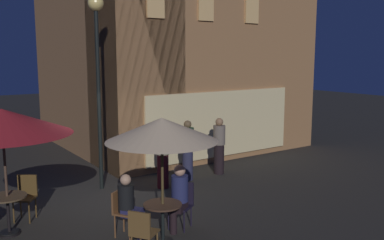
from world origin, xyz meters
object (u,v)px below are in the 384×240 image
at_px(patio_umbrella_1, 2,122).
at_px(cafe_chair_0, 122,208).
at_px(patron_standing_3, 163,155).
at_px(cafe_table_0, 163,215).
at_px(patio_umbrella_0, 162,130).
at_px(patron_standing_2, 219,146).
at_px(cafe_chair_1, 142,230).
at_px(patron_seated_0, 129,202).
at_px(patron_seated_1, 179,193).
at_px(street_lamp_near_corner, 97,47).
at_px(cafe_chair_3, 26,193).
at_px(patron_standing_4, 188,150).
at_px(cafe_table_1, 8,207).
at_px(cafe_chair_2, 182,201).

distance_m(patio_umbrella_1, cafe_chair_0, 2.76).
bearing_deg(patron_standing_3, cafe_table_0, -62.74).
height_order(patio_umbrella_0, patron_standing_2, patio_umbrella_0).
height_order(cafe_chair_1, patron_seated_0, patron_seated_0).
bearing_deg(patron_seated_1, patron_standing_3, -145.98).
distance_m(street_lamp_near_corner, cafe_chair_3, 3.87).
bearing_deg(patron_seated_0, patio_umbrella_1, -160.35).
xyz_separation_m(patron_seated_1, patron_standing_4, (2.04, 2.72, 0.10)).
distance_m(cafe_table_1, patio_umbrella_0, 3.41).
bearing_deg(patron_standing_3, patron_standing_2, 64.78).
xyz_separation_m(patio_umbrella_1, patron_standing_2, (5.99, 1.08, -1.38)).
bearing_deg(cafe_chair_3, street_lamp_near_corner, 153.85).
distance_m(patio_umbrella_0, patron_standing_2, 5.01).
bearing_deg(patron_standing_3, cafe_chair_3, -118.80).
bearing_deg(patron_standing_3, cafe_chair_0, -77.47).
xyz_separation_m(cafe_chair_1, patron_standing_3, (2.35, 3.31, 0.31)).
bearing_deg(cafe_chair_1, patron_standing_2, 4.18).
distance_m(patron_seated_1, patron_standing_2, 4.16).
bearing_deg(cafe_chair_1, cafe_chair_0, 45.54).
bearing_deg(cafe_chair_3, patron_standing_3, 130.79).
bearing_deg(patio_umbrella_1, cafe_table_0, -41.57).
xyz_separation_m(patron_standing_3, patron_standing_4, (0.94, 0.24, -0.04)).
bearing_deg(patron_seated_0, cafe_table_1, -160.35).
bearing_deg(cafe_chair_0, cafe_chair_2, 43.65).
bearing_deg(patron_standing_2, patron_standing_3, 111.31).
distance_m(cafe_chair_0, patron_seated_1, 1.13).
xyz_separation_m(cafe_table_1, patron_seated_1, (2.85, -1.64, 0.18)).
distance_m(patio_umbrella_1, cafe_chair_1, 3.37).
height_order(patron_seated_0, patron_standing_4, patron_standing_4).
bearing_deg(cafe_chair_0, patron_standing_3, 101.36).
xyz_separation_m(patron_seated_0, patron_standing_2, (4.12, 2.50, 0.14)).
xyz_separation_m(patio_umbrella_1, patron_standing_4, (4.89, 1.08, -1.36)).
relative_size(cafe_chair_1, patron_standing_2, 0.56).
bearing_deg(patron_standing_4, patron_seated_1, -42.94).
xyz_separation_m(cafe_chair_3, patron_standing_3, (3.46, 0.20, 0.31)).
height_order(patio_umbrella_1, cafe_chair_1, patio_umbrella_1).
bearing_deg(cafe_chair_2, patio_umbrella_1, -59.89).
xyz_separation_m(cafe_table_0, cafe_chair_0, (-0.47, 0.72, 0.01)).
bearing_deg(cafe_chair_2, patron_seated_0, -40.00).
bearing_deg(patio_umbrella_0, patron_standing_3, 59.42).
height_order(street_lamp_near_corner, patron_standing_4, street_lamp_near_corner).
height_order(cafe_chair_0, patron_seated_1, patron_seated_1).
xyz_separation_m(street_lamp_near_corner, patron_seated_0, (-0.73, -3.10, -2.94)).
distance_m(cafe_table_0, patio_umbrella_0, 1.58).
bearing_deg(patron_standing_4, patron_standing_3, -81.62).
bearing_deg(patron_standing_2, patron_seated_1, 145.31).
xyz_separation_m(cafe_chair_1, cafe_chair_2, (1.38, 0.91, -0.03)).
bearing_deg(patron_standing_4, patron_standing_2, 84.18).
bearing_deg(patron_standing_2, cafe_table_1, 114.62).
distance_m(cafe_table_1, patron_standing_3, 4.05).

